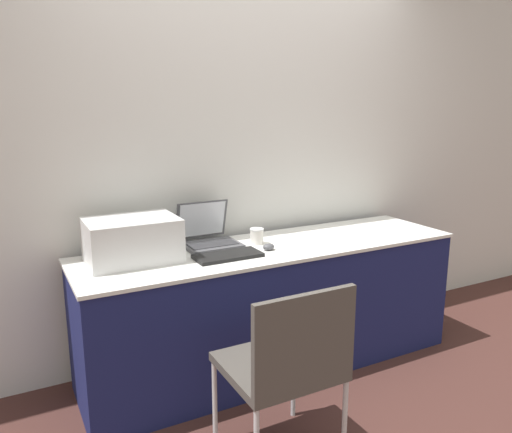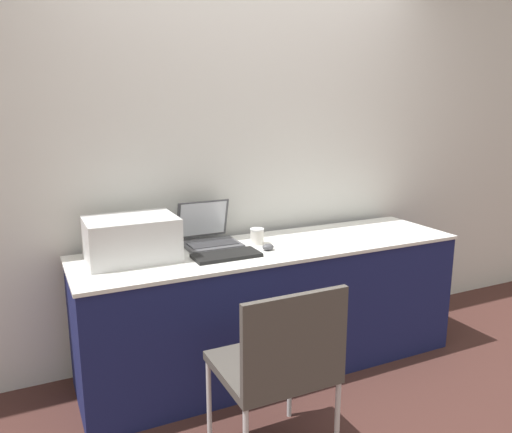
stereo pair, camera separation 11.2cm
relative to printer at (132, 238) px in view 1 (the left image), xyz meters
name	(u,v)px [view 1 (the left image)]	position (x,y,z in m)	size (l,w,h in m)	color
ground_plane	(299,387)	(0.82, -0.39, -0.90)	(14.00, 14.00, 0.00)	#472823
wall_back	(243,151)	(0.82, 0.32, 0.40)	(8.00, 0.05, 2.60)	silver
table	(273,306)	(0.82, -0.08, -0.51)	(2.33, 0.63, 0.77)	#191E51
printer	(132,238)	(0.00, 0.00, 0.00)	(0.47, 0.34, 0.23)	silver
laptop_left	(208,236)	(0.48, 0.12, -0.07)	(0.32, 0.32, 0.25)	#4C4C51
external_keyboard	(228,256)	(0.48, -0.18, -0.12)	(0.37, 0.17, 0.02)	black
coffee_cup	(257,236)	(0.74, -0.01, -0.08)	(0.08, 0.08, 0.10)	white
mouse	(269,247)	(0.74, -0.16, -0.11)	(0.07, 0.06, 0.04)	#4C4C51
chair	(287,360)	(0.43, -0.89, -0.39)	(0.48, 0.46, 0.86)	#4C4742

